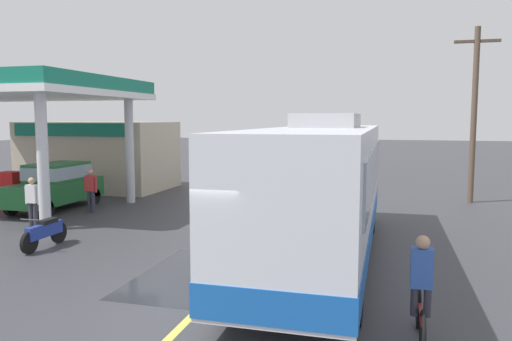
% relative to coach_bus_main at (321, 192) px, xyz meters
% --- Properties ---
extents(ground, '(120.00, 120.00, 0.00)m').
position_rel_coach_bus_main_xyz_m(ground, '(-1.74, 15.63, -1.72)').
color(ground, '#38383D').
extents(lane_divider_stripe, '(0.16, 50.00, 0.01)m').
position_rel_coach_bus_main_xyz_m(lane_divider_stripe, '(-1.74, 10.63, -1.72)').
color(lane_divider_stripe, '#D8CC4C').
rests_on(lane_divider_stripe, ground).
extents(wet_puddle_patch, '(2.25, 3.93, 0.01)m').
position_rel_coach_bus_main_xyz_m(wet_puddle_patch, '(-2.67, -2.10, -1.72)').
color(wet_puddle_patch, '#26282D').
rests_on(wet_puddle_patch, ground).
extents(coach_bus_main, '(2.60, 11.04, 3.69)m').
position_rel_coach_bus_main_xyz_m(coach_bus_main, '(0.00, 0.00, 0.00)').
color(coach_bus_main, silver).
rests_on(coach_bus_main, ground).
extents(gas_station_roadside, '(9.10, 11.95, 5.10)m').
position_rel_coach_bus_main_xyz_m(gas_station_roadside, '(-12.67, 7.82, 0.91)').
color(gas_station_roadside, '#147259').
rests_on(gas_station_roadside, ground).
extents(car_at_pump, '(1.70, 4.20, 1.82)m').
position_rel_coach_bus_main_xyz_m(car_at_pump, '(-11.01, 4.17, -0.71)').
color(car_at_pump, '#1E602D').
rests_on(car_at_pump, ground).
extents(minibus_opposing_lane, '(2.04, 6.13, 2.44)m').
position_rel_coach_bus_main_xyz_m(minibus_opposing_lane, '(-4.22, 16.02, -0.25)').
color(minibus_opposing_lane, '#A5A5AD').
rests_on(minibus_opposing_lane, ground).
extents(cyclist_on_shoulder, '(0.34, 1.82, 1.72)m').
position_rel_coach_bus_main_xyz_m(cyclist_on_shoulder, '(2.17, -4.26, -0.94)').
color(cyclist_on_shoulder, black).
rests_on(cyclist_on_shoulder, ground).
extents(motorcycle_parked_forecourt, '(0.55, 1.80, 0.92)m').
position_rel_coach_bus_main_xyz_m(motorcycle_parked_forecourt, '(-7.47, -0.98, -1.28)').
color(motorcycle_parked_forecourt, black).
rests_on(motorcycle_parked_forecourt, ground).
extents(pedestrian_near_pump, '(0.55, 0.22, 1.66)m').
position_rel_coach_bus_main_xyz_m(pedestrian_near_pump, '(-9.30, 3.93, -0.79)').
color(pedestrian_near_pump, '#33333F').
rests_on(pedestrian_near_pump, ground).
extents(pedestrian_by_shop, '(0.55, 0.22, 1.66)m').
position_rel_coach_bus_main_xyz_m(pedestrian_by_shop, '(-9.57, 1.10, -0.79)').
color(pedestrian_by_shop, '#33333F').
rests_on(pedestrian_by_shop, ground).
extents(utility_pole_roadside, '(1.80, 0.24, 7.35)m').
position_rel_coach_bus_main_xyz_m(utility_pole_roadside, '(5.03, 10.13, 2.13)').
color(utility_pole_roadside, brown).
rests_on(utility_pole_roadside, ground).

